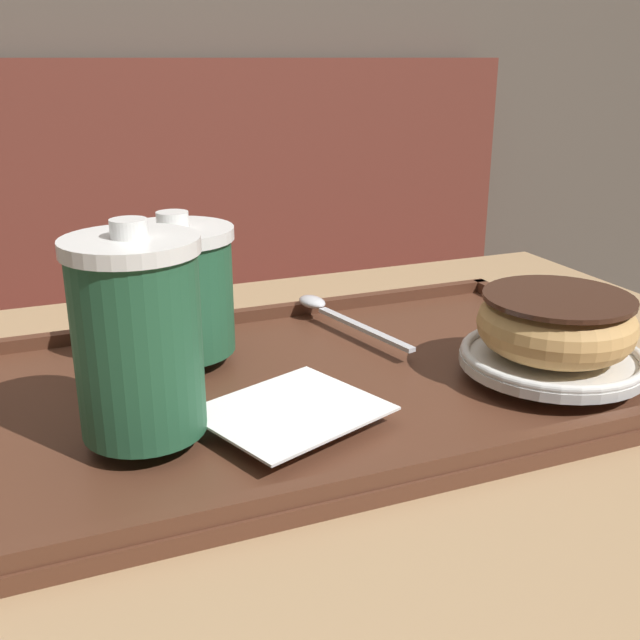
# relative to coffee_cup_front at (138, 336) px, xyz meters

# --- Properties ---
(booth_bench) EXTENTS (1.39, 0.44, 1.00)m
(booth_bench) POSITION_rel_coffee_cup_front_xyz_m (0.29, 0.92, -0.51)
(booth_bench) COLOR brown
(booth_bench) RESTS_ON ground_plane
(cafe_table) EXTENTS (0.93, 0.67, 0.74)m
(cafe_table) POSITION_rel_coffee_cup_front_xyz_m (0.14, 0.06, -0.26)
(cafe_table) COLOR tan
(cafe_table) RESTS_ON ground_plane
(serving_tray) EXTENTS (0.54, 0.34, 0.02)m
(serving_tray) POSITION_rel_coffee_cup_front_xyz_m (0.15, 0.06, -0.08)
(serving_tray) COLOR #512D1E
(serving_tray) RESTS_ON cafe_table
(napkin_paper) EXTENTS (0.15, 0.14, 0.00)m
(napkin_paper) POSITION_rel_coffee_cup_front_xyz_m (0.10, -0.01, -0.07)
(napkin_paper) COLOR white
(napkin_paper) RESTS_ON serving_tray
(coffee_cup_front) EXTENTS (0.09, 0.09, 0.15)m
(coffee_cup_front) POSITION_rel_coffee_cup_front_xyz_m (0.00, 0.00, 0.00)
(coffee_cup_front) COLOR #235638
(coffee_cup_front) RESTS_ON serving_tray
(coffee_cup_rear) EXTENTS (0.10, 0.10, 0.12)m
(coffee_cup_rear) POSITION_rel_coffee_cup_front_xyz_m (0.05, 0.14, -0.01)
(coffee_cup_rear) COLOR #235638
(coffee_cup_rear) RESTS_ON serving_tray
(plate_with_chocolate_donut) EXTENTS (0.15, 0.15, 0.01)m
(plate_with_chocolate_donut) POSITION_rel_coffee_cup_front_xyz_m (0.33, -0.01, -0.06)
(plate_with_chocolate_donut) COLOR white
(plate_with_chocolate_donut) RESTS_ON serving_tray
(donut_chocolate_glazed) EXTENTS (0.13, 0.13, 0.05)m
(donut_chocolate_glazed) POSITION_rel_coffee_cup_front_xyz_m (0.33, -0.01, -0.03)
(donut_chocolate_glazed) COLOR tan
(donut_chocolate_glazed) RESTS_ON plate_with_chocolate_donut
(spoon) EXTENTS (0.05, 0.17, 0.01)m
(spoon) POSITION_rel_coffee_cup_front_xyz_m (0.21, 0.18, -0.06)
(spoon) COLOR silver
(spoon) RESTS_ON serving_tray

